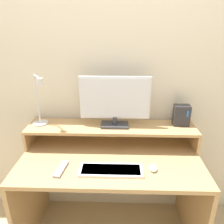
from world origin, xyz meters
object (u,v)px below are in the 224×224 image
at_px(remote_control, 61,169).
at_px(desk_lamp, 40,107).
at_px(monitor, 115,101).
at_px(router_dock, 181,115).
at_px(mouse, 153,168).
at_px(keyboard, 111,170).

bearing_deg(remote_control, desk_lamp, 123.22).
relative_size(monitor, router_dock, 3.22).
height_order(desk_lamp, mouse, desk_lamp).
relative_size(desk_lamp, remote_control, 2.22).
distance_m(desk_lamp, mouse, 0.95).
bearing_deg(desk_lamp, mouse, -20.74).
bearing_deg(keyboard, remote_control, 179.30).
distance_m(keyboard, remote_control, 0.34).
xyz_separation_m(keyboard, remote_control, (-0.34, 0.00, -0.00)).
bearing_deg(remote_control, keyboard, -0.70).
distance_m(desk_lamp, remote_control, 0.51).
bearing_deg(keyboard, router_dock, 35.97).
height_order(keyboard, remote_control, keyboard).
distance_m(monitor, keyboard, 0.51).
height_order(desk_lamp, remote_control, desk_lamp).
bearing_deg(desk_lamp, monitor, 0.95).
relative_size(keyboard, remote_control, 2.34).
bearing_deg(mouse, router_dock, 54.99).
xyz_separation_m(desk_lamp, mouse, (0.84, -0.32, -0.31)).
bearing_deg(mouse, desk_lamp, 159.26).
distance_m(router_dock, mouse, 0.50).
bearing_deg(monitor, remote_control, -135.22).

